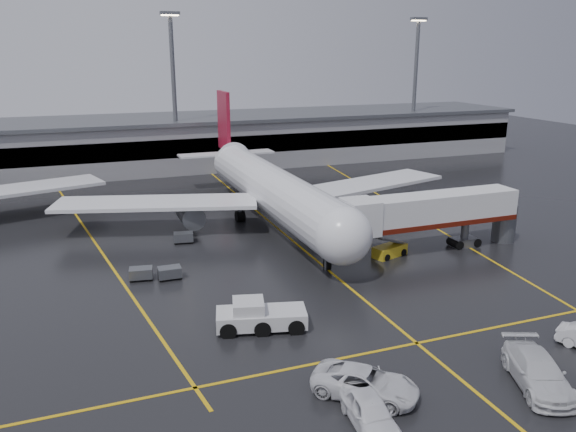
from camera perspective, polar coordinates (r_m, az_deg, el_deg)
name	(u,v)px	position (r m, az deg, el deg)	size (l,w,h in m)	color
ground	(299,246)	(59.44, 1.13, -3.02)	(220.00, 220.00, 0.00)	black
apron_line_centre	(299,246)	(59.44, 1.13, -3.01)	(0.25, 90.00, 0.02)	gold
apron_line_stop	(417,343)	(41.50, 12.71, -12.26)	(60.00, 0.25, 0.02)	gold
apron_line_left	(93,239)	(65.11, -18.90, -2.19)	(0.25, 70.00, 0.02)	gold
apron_line_right	(399,207)	(75.84, 11.01, 0.92)	(0.25, 70.00, 0.02)	gold
terminal	(199,140)	(103.35, -8.84, 7.46)	(122.00, 19.00, 8.60)	gray
light_mast_mid	(174,84)	(95.61, -11.34, 12.79)	(3.00, 1.20, 25.45)	#595B60
light_mast_right	(415,79)	(112.24, 12.57, 13.16)	(3.00, 1.20, 25.45)	#595B60
main_airliner	(269,187)	(67.03, -1.93, 2.93)	(48.80, 45.60, 14.10)	silver
jet_bridge	(432,213)	(58.68, 14.20, 0.24)	(19.90, 3.40, 6.05)	silver
pushback_tractor	(259,317)	(42.15, -2.94, -10.00)	(6.94, 4.19, 2.32)	silver
belt_loader	(390,251)	(57.31, 10.10, -3.41)	(3.93, 2.61, 2.30)	gold
service_van_a	(365,383)	(34.95, 7.72, -16.17)	(2.88, 6.24, 1.73)	silver
service_van_b	(538,371)	(38.57, 23.63, -14.02)	(2.70, 6.63, 1.92)	silver
service_van_d	(370,412)	(32.60, 8.19, -18.80)	(2.07, 5.16, 1.76)	white
baggage_cart_a	(170,272)	(51.93, -11.72, -5.52)	(2.01, 1.32, 1.12)	#595B60
baggage_cart_b	(141,273)	(52.31, -14.45, -5.54)	(2.18, 1.60, 1.12)	#595B60
baggage_cart_c	(184,237)	(61.28, -10.38, -2.08)	(2.17, 1.59, 1.12)	#595B60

